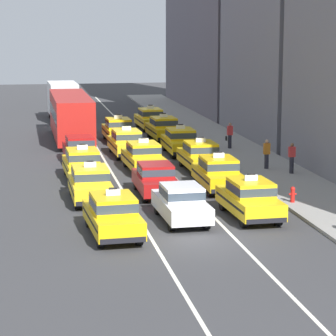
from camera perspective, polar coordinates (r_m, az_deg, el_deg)
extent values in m
plane|color=#353538|center=(30.10, 1.98, -5.35)|extent=(160.00, 160.00, 0.00)
cube|color=silver|center=(49.18, -4.85, 0.87)|extent=(0.14, 80.00, 0.01)
cube|color=silver|center=(49.59, -1.17, 0.99)|extent=(0.14, 80.00, 0.01)
cube|color=gray|center=(46.04, 6.74, 0.26)|extent=(4.00, 90.00, 0.15)
cube|color=slate|center=(56.74, 8.73, 11.43)|extent=(6.00, 14.71, 18.45)
cylinder|color=black|center=(32.17, -5.80, -3.76)|extent=(0.27, 0.65, 0.64)
cylinder|color=black|center=(32.39, -3.21, -3.63)|extent=(0.27, 0.65, 0.64)
cylinder|color=black|center=(29.24, -4.99, -5.21)|extent=(0.27, 0.65, 0.64)
cylinder|color=black|center=(29.48, -2.14, -5.05)|extent=(0.27, 0.65, 0.64)
cube|color=yellow|center=(30.72, -4.06, -3.75)|extent=(2.04, 4.59, 0.70)
cube|color=black|center=(30.71, -4.06, -3.66)|extent=(2.04, 4.23, 0.10)
cube|color=yellow|center=(30.42, -4.03, -2.60)|extent=(1.71, 2.18, 0.64)
cube|color=#2D3842|center=(30.42, -4.03, -2.60)|extent=(1.73, 2.20, 0.35)
cube|color=white|center=(30.32, -4.04, -1.79)|extent=(0.57, 0.15, 0.24)
cube|color=black|center=(30.29, -4.05, -1.51)|extent=(0.33, 0.13, 0.06)
cube|color=black|center=(32.90, -4.69, -3.24)|extent=(1.72, 0.23, 0.20)
cube|color=black|center=(28.68, -3.32, -5.30)|extent=(1.72, 0.23, 0.20)
cylinder|color=black|center=(38.20, -7.02, -1.50)|extent=(0.25, 0.64, 0.64)
cylinder|color=black|center=(38.33, -4.82, -1.42)|extent=(0.25, 0.64, 0.64)
cylinder|color=black|center=(35.22, -6.66, -2.52)|extent=(0.25, 0.64, 0.64)
cylinder|color=black|center=(35.36, -4.28, -2.43)|extent=(0.25, 0.64, 0.64)
cube|color=yellow|center=(36.69, -5.71, -1.41)|extent=(1.85, 4.52, 0.70)
cube|color=black|center=(36.68, -5.71, -1.34)|extent=(1.86, 4.16, 0.10)
cube|color=yellow|center=(36.41, -5.71, -0.43)|extent=(1.62, 2.12, 0.64)
cube|color=#2D3842|center=(36.41, -5.71, -0.43)|extent=(1.64, 2.14, 0.35)
cube|color=white|center=(36.33, -5.72, 0.25)|extent=(0.56, 0.13, 0.24)
cube|color=black|center=(36.31, -5.72, 0.49)|extent=(0.32, 0.11, 0.06)
cube|color=black|center=(38.90, -6.01, -1.11)|extent=(1.71, 0.16, 0.20)
cube|color=black|center=(34.60, -5.36, -2.56)|extent=(1.71, 0.16, 0.20)
cylinder|color=black|center=(43.30, -7.45, -0.08)|extent=(0.26, 0.65, 0.64)
cylinder|color=black|center=(43.44, -5.51, 0.00)|extent=(0.26, 0.65, 0.64)
cylinder|color=black|center=(40.31, -7.08, -0.86)|extent=(0.26, 0.65, 0.64)
cylinder|color=black|center=(40.46, -5.00, -0.78)|extent=(0.26, 0.65, 0.64)
cube|color=yellow|center=(41.81, -6.27, 0.05)|extent=(1.94, 4.55, 0.70)
cube|color=black|center=(41.80, -6.28, 0.12)|extent=(1.95, 4.19, 0.10)
cube|color=yellow|center=(41.54, -6.27, 0.93)|extent=(1.66, 2.15, 0.64)
cube|color=#2D3842|center=(41.54, -6.27, 0.93)|extent=(1.68, 2.17, 0.35)
cube|color=white|center=(41.47, -6.28, 1.52)|extent=(0.56, 0.14, 0.24)
cube|color=black|center=(41.45, -6.29, 1.73)|extent=(0.32, 0.12, 0.06)
cube|color=black|center=(44.02, -6.57, 0.25)|extent=(1.71, 0.19, 0.20)
cube|color=black|center=(39.70, -5.93, -0.87)|extent=(1.71, 0.19, 0.20)
cylinder|color=black|center=(48.52, -7.47, 1.07)|extent=(0.26, 0.65, 0.64)
cylinder|color=black|center=(48.66, -5.78, 1.13)|extent=(0.26, 0.65, 0.64)
cylinder|color=black|center=(45.73, -7.18, 0.50)|extent=(0.26, 0.65, 0.64)
cylinder|color=black|center=(45.88, -5.38, 0.56)|extent=(0.26, 0.65, 0.64)
cube|color=maroon|center=(47.14, -6.46, 1.22)|extent=(1.89, 4.35, 0.66)
cube|color=maroon|center=(46.94, -6.47, 1.96)|extent=(1.62, 1.95, 0.60)
cube|color=#2D3842|center=(46.94, -6.47, 1.96)|extent=(1.64, 1.97, 0.33)
cylinder|color=black|center=(59.36, -8.26, 2.78)|extent=(0.24, 0.64, 0.64)
cylinder|color=black|center=(59.47, -6.33, 2.84)|extent=(0.24, 0.64, 0.64)
cylinder|color=black|center=(52.71, -7.92, 1.81)|extent=(0.24, 0.64, 0.64)
cylinder|color=black|center=(52.84, -5.75, 1.88)|extent=(0.24, 0.64, 0.64)
cube|color=#B21E19|center=(55.90, -7.11, 3.83)|extent=(2.57, 11.22, 2.90)
cube|color=#2D3842|center=(55.87, -7.12, 4.08)|extent=(2.59, 10.77, 0.84)
cube|color=black|center=(61.29, -7.48, 5.53)|extent=(2.13, 0.09, 0.36)
cylinder|color=black|center=(69.41, -8.59, 3.89)|extent=(0.26, 0.65, 0.64)
cylinder|color=black|center=(69.54, -7.03, 3.94)|extent=(0.26, 0.65, 0.64)
cylinder|color=black|center=(65.54, -8.38, 3.50)|extent=(0.26, 0.65, 0.64)
cylinder|color=black|center=(65.69, -6.72, 3.56)|extent=(0.26, 0.65, 0.64)
cube|color=maroon|center=(70.33, -7.89, 4.85)|extent=(2.16, 2.26, 2.10)
cube|color=#2D3842|center=(71.36, -7.96, 5.17)|extent=(1.93, 0.11, 0.76)
cube|color=silver|center=(67.04, -7.69, 5.05)|extent=(2.44, 5.26, 2.70)
cylinder|color=black|center=(34.10, -0.75, -2.89)|extent=(0.26, 0.65, 0.64)
cylinder|color=black|center=(34.40, 1.61, -2.77)|extent=(0.26, 0.65, 0.64)
cylinder|color=black|center=(31.40, 0.26, -4.06)|extent=(0.26, 0.65, 0.64)
cylinder|color=black|center=(31.73, 2.82, -3.92)|extent=(0.26, 0.65, 0.64)
cube|color=silver|center=(32.82, 0.97, -2.83)|extent=(1.88, 4.35, 0.66)
cube|color=silver|center=(32.59, 1.01, -1.79)|extent=(1.61, 1.94, 0.60)
cube|color=#2D3842|center=(32.59, 1.01, -1.79)|extent=(1.63, 1.96, 0.33)
cylinder|color=black|center=(39.11, -2.31, -1.14)|extent=(0.24, 0.64, 0.64)
cylinder|color=black|center=(39.33, -0.22, -1.07)|extent=(0.24, 0.64, 0.64)
cylinder|color=black|center=(36.37, -1.70, -2.04)|extent=(0.24, 0.64, 0.64)
cylinder|color=black|center=(36.60, 0.54, -1.95)|extent=(0.24, 0.64, 0.64)
cube|color=maroon|center=(37.78, -0.93, -1.04)|extent=(1.78, 4.31, 0.66)
cube|color=maroon|center=(37.56, -0.91, -0.13)|extent=(1.57, 1.91, 0.60)
cube|color=#2D3842|center=(37.56, -0.91, -0.13)|extent=(1.59, 1.93, 0.33)
cylinder|color=black|center=(45.29, -3.11, 0.46)|extent=(0.27, 0.65, 0.64)
cylinder|color=black|center=(45.55, -1.28, 0.54)|extent=(0.27, 0.65, 0.64)
cylinder|color=black|center=(42.32, -2.42, -0.24)|extent=(0.27, 0.65, 0.64)
cylinder|color=black|center=(42.61, -0.47, -0.16)|extent=(0.27, 0.65, 0.64)
cube|color=yellow|center=(43.87, -1.83, 0.61)|extent=(1.98, 4.57, 0.70)
cube|color=black|center=(43.86, -1.83, 0.67)|extent=(1.98, 4.21, 0.10)
cube|color=yellow|center=(43.62, -1.80, 1.44)|extent=(1.68, 2.16, 0.64)
cube|color=#2D3842|center=(43.62, -1.80, 1.44)|extent=(1.70, 2.18, 0.35)
cube|color=white|center=(43.55, -1.80, 2.01)|extent=(0.56, 0.14, 0.24)
cube|color=black|center=(43.53, -1.80, 2.21)|extent=(0.32, 0.12, 0.06)
cube|color=black|center=(46.06, -2.35, 0.77)|extent=(1.71, 0.21, 0.20)
cube|color=black|center=(41.78, -1.26, -0.24)|extent=(1.71, 0.21, 0.20)
cylinder|color=black|center=(50.53, -4.17, 1.51)|extent=(0.26, 0.65, 0.64)
cylinder|color=black|center=(50.75, -2.52, 1.57)|extent=(0.26, 0.65, 0.64)
cylinder|color=black|center=(47.54, -3.65, 0.94)|extent=(0.26, 0.65, 0.64)
cylinder|color=black|center=(47.78, -1.90, 1.00)|extent=(0.26, 0.65, 0.64)
cube|color=yellow|center=(49.09, -3.07, 1.67)|extent=(1.95, 4.56, 0.70)
cube|color=black|center=(49.08, -3.07, 1.72)|extent=(1.95, 4.20, 0.10)
cube|color=yellow|center=(48.84, -3.05, 2.42)|extent=(1.67, 2.15, 0.64)
cube|color=#2D3842|center=(48.84, -3.05, 2.42)|extent=(1.69, 2.17, 0.35)
cube|color=white|center=(48.78, -3.06, 2.93)|extent=(0.56, 0.14, 0.24)
cube|color=black|center=(48.76, -3.06, 3.10)|extent=(0.32, 0.12, 0.06)
cube|color=black|center=(51.28, -3.47, 1.76)|extent=(1.71, 0.20, 0.20)
cube|color=black|center=(46.98, -2.64, 0.96)|extent=(1.71, 0.20, 0.20)
cylinder|color=black|center=(56.52, -4.62, 2.46)|extent=(0.25, 0.65, 0.64)
cylinder|color=black|center=(56.71, -3.14, 2.51)|extent=(0.25, 0.65, 0.64)
cylinder|color=black|center=(53.51, -4.21, 2.01)|extent=(0.25, 0.65, 0.64)
cylinder|color=black|center=(53.72, -2.65, 2.06)|extent=(0.25, 0.65, 0.64)
cube|color=yellow|center=(55.06, -3.66, 2.63)|extent=(1.90, 4.54, 0.70)
cube|color=black|center=(55.05, -3.66, 2.68)|extent=(1.91, 4.18, 0.10)
cube|color=yellow|center=(54.83, -3.65, 3.30)|extent=(1.65, 2.13, 0.64)
cube|color=#2D3842|center=(54.83, -3.65, 3.30)|extent=(1.67, 2.16, 0.35)
cube|color=white|center=(54.77, -3.66, 3.76)|extent=(0.56, 0.13, 0.24)
cube|color=black|center=(54.75, -3.66, 3.91)|extent=(0.32, 0.12, 0.06)
cube|color=black|center=(57.26, -3.97, 2.68)|extent=(1.71, 0.18, 0.20)
cube|color=black|center=(52.93, -3.32, 2.04)|extent=(1.71, 0.18, 0.20)
cylinder|color=black|center=(34.92, 4.04, -2.59)|extent=(0.26, 0.65, 0.64)
cylinder|color=black|center=(35.35, 6.35, -2.47)|extent=(0.26, 0.65, 0.64)
cylinder|color=black|center=(32.08, 5.56, -3.80)|extent=(0.26, 0.65, 0.64)
cylinder|color=black|center=(32.55, 8.04, -3.65)|extent=(0.26, 0.65, 0.64)
cube|color=yellow|center=(33.63, 5.98, -2.52)|extent=(1.93, 4.55, 0.70)
cube|color=black|center=(33.62, 5.98, -2.44)|extent=(1.94, 4.19, 0.10)
cube|color=yellow|center=(33.35, 6.08, -1.46)|extent=(1.66, 2.14, 0.64)
cube|color=#2D3842|center=(33.35, 6.08, -1.46)|extent=(1.68, 2.17, 0.35)
cube|color=white|center=(33.26, 6.10, -0.72)|extent=(0.56, 0.14, 0.24)
cube|color=black|center=(33.23, 6.10, -0.46)|extent=(0.32, 0.12, 0.06)
cube|color=black|center=(35.74, 4.88, -2.13)|extent=(1.71, 0.19, 0.20)
cube|color=black|center=(31.66, 7.21, -3.84)|extent=(1.71, 0.19, 0.20)
cylinder|color=black|center=(40.50, 2.13, -0.74)|extent=(0.25, 0.64, 0.64)
cylinder|color=black|center=(40.83, 4.16, -0.66)|extent=(0.25, 0.64, 0.64)
cylinder|color=black|center=(37.57, 3.10, -1.64)|extent=(0.25, 0.64, 0.64)
cylinder|color=black|center=(37.93, 5.28, -1.55)|extent=(0.25, 0.64, 0.64)
cube|color=yellow|center=(39.13, 3.66, -0.63)|extent=(1.84, 4.52, 0.70)
cube|color=black|center=(39.12, 3.66, -0.56)|extent=(1.86, 4.16, 0.10)
cube|color=yellow|center=(38.86, 3.72, 0.30)|extent=(1.62, 2.11, 0.64)
cube|color=#2D3842|center=(38.86, 3.72, 0.30)|extent=(1.64, 2.14, 0.35)
cube|color=white|center=(38.79, 3.73, 0.94)|extent=(0.56, 0.13, 0.24)
cube|color=black|center=(38.76, 3.73, 1.16)|extent=(0.32, 0.11, 0.06)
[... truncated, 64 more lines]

